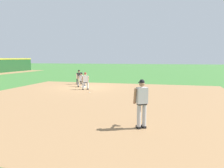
% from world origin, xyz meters
% --- Properties ---
extents(ground_plane, '(160.00, 160.00, 0.00)m').
position_xyz_m(ground_plane, '(0.00, 0.00, 0.00)').
color(ground_plane, '#3D7533').
extents(infield_dirt_patch, '(18.00, 18.00, 0.01)m').
position_xyz_m(infield_dirt_patch, '(-5.20, -3.21, 0.00)').
color(infield_dirt_patch, '#9E754C').
rests_on(infield_dirt_patch, ground).
extents(first_base_bag, '(0.38, 0.38, 0.09)m').
position_xyz_m(first_base_bag, '(0.00, 0.00, 0.04)').
color(first_base_bag, white).
rests_on(first_base_bag, ground).
extents(baseball, '(0.07, 0.07, 0.07)m').
position_xyz_m(baseball, '(-2.92, -1.64, 0.04)').
color(baseball, white).
rests_on(baseball, ground).
extents(pitcher, '(0.84, 0.57, 1.86)m').
position_xyz_m(pitcher, '(-10.37, -6.40, 1.06)').
color(pitcher, black).
rests_on(pitcher, ground).
extents(first_baseman, '(0.81, 1.04, 1.34)m').
position_xyz_m(first_baseman, '(0.38, 0.31, 0.73)').
color(first_baseman, black).
rests_on(first_baseman, ground).
extents(baserunner, '(0.61, 0.67, 1.46)m').
position_xyz_m(baserunner, '(-1.30, -0.69, 0.79)').
color(baserunner, black).
rests_on(baserunner, ground).
extents(umpire, '(0.63, 0.68, 1.46)m').
position_xyz_m(umpire, '(2.10, 1.29, 0.79)').
color(umpire, black).
rests_on(umpire, ground).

